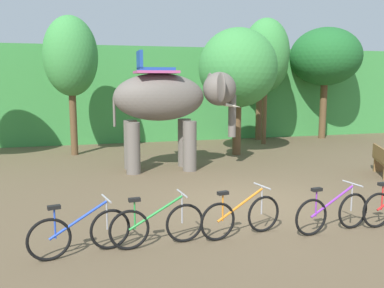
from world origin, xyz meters
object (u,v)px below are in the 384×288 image
object	(u,v)px
bike_green	(157,225)
tree_center_left	(71,57)
tree_center	(266,54)
tree_far_right	(260,66)
tree_center_right	(325,57)
elephant	(170,102)
wooden_bench	(383,160)
tree_far_left	(238,68)
bike_blue	(80,233)
bike_purple	(332,212)
bike_orange	(241,216)

from	to	relation	value
bike_green	tree_center_left	bearing A→B (deg)	98.42
tree_center_left	tree_center	bearing A→B (deg)	4.21
tree_far_right	tree_center	bearing A→B (deg)	-104.60
tree_center_right	elephant	xyz separation A→B (m)	(-8.96, -5.22, -1.81)
wooden_bench	tree_far_left	bearing A→B (deg)	122.53
tree_center	bike_blue	size ratio (longest dim) A/B	3.33
tree_center_left	tree_far_right	world-z (taller)	tree_center_left
tree_far_left	wooden_bench	distance (m)	6.16
elephant	bike_purple	bearing A→B (deg)	-74.68
elephant	bike_green	world-z (taller)	elephant
tree_far_left	tree_far_right	size ratio (longest dim) A/B	0.98
tree_center	bike_green	bearing A→B (deg)	-123.51
tree_center	elephant	distance (m)	7.00
bike_purple	tree_center	bearing A→B (deg)	71.54
tree_far_left	bike_orange	world-z (taller)	tree_far_left
tree_center	elephant	world-z (taller)	tree_center
tree_center	wooden_bench	xyz separation A→B (m)	(0.73, -6.85, -3.57)
tree_center_left	elephant	world-z (taller)	tree_center_left
tree_center_left	wooden_bench	world-z (taller)	tree_center_left
tree_center_right	bike_blue	size ratio (longest dim) A/B	3.23
elephant	bike_orange	bearing A→B (deg)	-90.05
tree_far_left	tree_center	xyz separation A→B (m)	(2.21, 2.25, 0.72)
tree_center_left	tree_center_right	size ratio (longest dim) A/B	0.97
tree_far_left	bike_green	xyz separation A→B (m)	(-4.67, -8.14, -2.94)
bike_orange	tree_center_left	bearing A→B (deg)	107.28
bike_purple	bike_green	bearing A→B (deg)	176.35
bike_purple	wooden_bench	distance (m)	5.68
elephant	bike_purple	distance (m)	6.87
tree_far_right	bike_purple	world-z (taller)	tree_far_right
bike_blue	bike_green	bearing A→B (deg)	1.42
tree_far_right	wooden_bench	bearing A→B (deg)	-87.45
tree_far_left	bike_blue	distance (m)	10.53
tree_far_left	bike_purple	xyz separation A→B (m)	(-1.33, -8.35, -2.94)
bike_orange	bike_blue	bearing A→B (deg)	-178.47
tree_center_left	wooden_bench	xyz separation A→B (m)	(9.05, -6.24, -3.27)
tree_far_left	bike_purple	distance (m)	8.95
bike_green	wooden_bench	bearing A→B (deg)	24.93
bike_orange	tree_far_left	bearing A→B (deg)	69.12
tree_far_left	bike_blue	world-z (taller)	tree_far_left
tree_center_left	bike_orange	distance (m)	10.73
tree_far_right	bike_orange	size ratio (longest dim) A/B	2.94
bike_green	elephant	bearing A→B (deg)	75.61
tree_center	bike_purple	xyz separation A→B (m)	(-3.54, -10.60, -3.66)
elephant	bike_purple	size ratio (longest dim) A/B	2.44
tree_center_left	elephant	xyz separation A→B (m)	(3.03, -3.59, -1.55)
tree_far_right	bike_green	world-z (taller)	tree_far_right
tree_center_right	bike_orange	xyz separation A→B (m)	(-8.97, -11.35, -3.62)
tree_far_right	bike_blue	bearing A→B (deg)	-125.87
tree_center	bike_orange	world-z (taller)	tree_center
tree_center_right	wooden_bench	size ratio (longest dim) A/B	3.56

